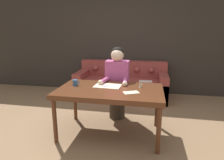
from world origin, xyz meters
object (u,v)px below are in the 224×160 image
Objects in this scene: dining_table at (110,93)px; person at (117,83)px; thread_spool at (140,86)px; couch at (122,84)px; mug at (75,83)px; scissors at (107,86)px.

person is (0.01, 0.59, 0.00)m from dining_table.
person is at bearing 134.91° from thread_spool.
couch reaches higher than thread_spool.
dining_table is 0.58m from mug.
thread_spool is at bearing -45.09° from person.
mug reaches higher than thread_spool.
scissors is 0.51m from thread_spool.
person is at bearing 79.72° from scissors.
couch is 1.75m from thread_spool.
thread_spool reaches higher than scissors.
dining_table is at bearing -8.04° from mug.
couch is at bearing 73.91° from mug.
couch is (-0.08, 1.78, -0.36)m from dining_table.
mug is at bearing -173.61° from scissors.
couch is at bearing 90.12° from scissors.
scissors is at bearing -176.43° from thread_spool.
person reaches higher than couch.
dining_table is 1.20× the size of person.
person is (0.09, -1.18, 0.36)m from couch.
dining_table is 0.48m from thread_spool.
mug reaches higher than scissors.
person is at bearing 88.96° from dining_table.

